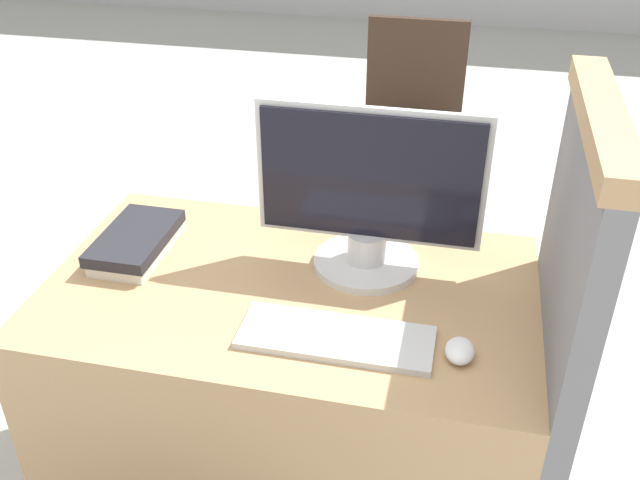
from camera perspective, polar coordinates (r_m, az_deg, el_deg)
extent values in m
cube|color=tan|center=(1.93, -2.17, -12.81)|extent=(1.15, 0.71, 0.75)
cube|color=slate|center=(1.71, 17.51, -10.96)|extent=(0.05, 0.60, 1.22)
cube|color=tan|center=(1.38, 21.69, 8.99)|extent=(0.07, 0.60, 0.05)
cylinder|color=silver|center=(1.75, 3.71, -1.78)|extent=(0.26, 0.26, 0.02)
cylinder|color=silver|center=(1.73, 3.76, -0.49)|extent=(0.09, 0.09, 0.07)
cube|color=silver|center=(1.64, 4.02, 5.18)|extent=(0.53, 0.01, 0.33)
cube|color=black|center=(1.64, 3.99, 5.10)|extent=(0.51, 0.02, 0.30)
cube|color=silver|center=(1.52, 1.29, -7.81)|extent=(0.41, 0.15, 0.02)
ellipsoid|color=white|center=(1.50, 11.12, -8.69)|extent=(0.06, 0.08, 0.04)
cube|color=silver|center=(1.86, -14.36, -0.52)|extent=(0.14, 0.27, 0.03)
cube|color=#232328|center=(1.84, -14.57, 0.19)|extent=(0.16, 0.27, 0.03)
cylinder|color=#38281E|center=(3.17, 2.89, 2.56)|extent=(0.04, 0.04, 0.37)
cylinder|color=#38281E|center=(3.14, 9.72, 1.80)|extent=(0.04, 0.04, 0.37)
cylinder|color=#38281E|center=(3.51, 3.98, 5.49)|extent=(0.04, 0.04, 0.37)
cylinder|color=#38281E|center=(3.48, 10.19, 4.82)|extent=(0.04, 0.04, 0.37)
cube|color=#38281E|center=(3.23, 6.93, 7.07)|extent=(0.44, 0.44, 0.05)
cube|color=#38281E|center=(3.31, 7.65, 12.88)|extent=(0.44, 0.04, 0.51)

